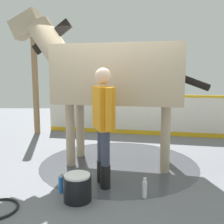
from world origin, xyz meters
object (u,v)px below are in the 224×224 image
(horse, at_px, (112,74))
(bottle_spray, at_px, (61,184))
(wash_bucket, at_px, (77,188))
(handler, at_px, (103,119))
(bottle_shampoo, at_px, (145,189))

(horse, relative_size, bottle_spray, 12.90)
(horse, distance_m, wash_bucket, 2.12)
(handler, height_order, bottle_spray, handler)
(handler, bearing_deg, bottle_spray, -172.83)
(wash_bucket, xyz_separation_m, bottle_shampoo, (0.08, -0.89, -0.05))
(horse, distance_m, handler, 1.17)
(handler, distance_m, bottle_spray, 1.09)
(handler, relative_size, wash_bucket, 4.73)
(bottle_shampoo, bearing_deg, bottle_spray, 82.29)
(wash_bucket, relative_size, bottle_shampoo, 1.31)
(horse, relative_size, handler, 2.07)
(wash_bucket, bearing_deg, horse, -16.94)
(bottle_spray, bearing_deg, bottle_shampoo, -97.71)
(wash_bucket, bearing_deg, handler, -33.76)
(handler, distance_m, wash_bucket, 1.01)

